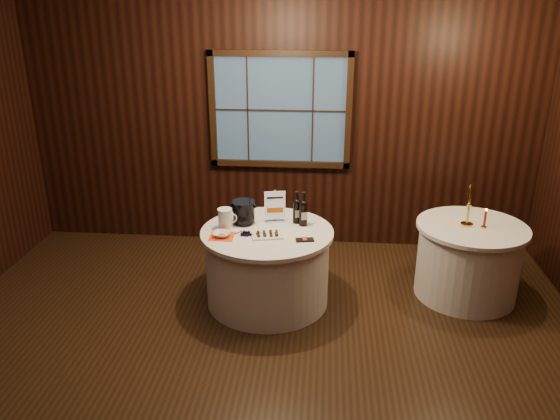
# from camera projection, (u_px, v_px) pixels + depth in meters

# --- Properties ---
(ground) EXTENTS (6.00, 6.00, 0.00)m
(ground) POSITION_uv_depth(u_px,v_px,m) (255.00, 361.00, 4.58)
(ground) COLOR black
(ground) RESTS_ON ground
(back_wall) EXTENTS (6.00, 0.10, 3.00)m
(back_wall) POSITION_uv_depth(u_px,v_px,m) (280.00, 119.00, 6.33)
(back_wall) COLOR black
(back_wall) RESTS_ON ground
(main_table) EXTENTS (1.28, 1.28, 0.77)m
(main_table) POSITION_uv_depth(u_px,v_px,m) (267.00, 266.00, 5.37)
(main_table) COLOR white
(main_table) RESTS_ON ground
(side_table) EXTENTS (1.08, 1.08, 0.77)m
(side_table) POSITION_uv_depth(u_px,v_px,m) (468.00, 260.00, 5.49)
(side_table) COLOR white
(side_table) RESTS_ON ground
(sign_stand) EXTENTS (0.20, 0.13, 0.33)m
(sign_stand) POSITION_uv_depth(u_px,v_px,m) (275.00, 211.00, 5.40)
(sign_stand) COLOR silver
(sign_stand) RESTS_ON main_table
(port_bottle_left) EXTENTS (0.08, 0.09, 0.33)m
(port_bottle_left) POSITION_uv_depth(u_px,v_px,m) (297.00, 209.00, 5.37)
(port_bottle_left) COLOR black
(port_bottle_left) RESTS_ON main_table
(port_bottle_right) EXTENTS (0.08, 0.09, 0.34)m
(port_bottle_right) POSITION_uv_depth(u_px,v_px,m) (303.00, 211.00, 5.30)
(port_bottle_right) COLOR black
(port_bottle_right) RESTS_ON main_table
(ice_bucket) EXTENTS (0.23, 0.23, 0.23)m
(ice_bucket) POSITION_uv_depth(u_px,v_px,m) (244.00, 212.00, 5.35)
(ice_bucket) COLOR black
(ice_bucket) RESTS_ON main_table
(chocolate_plate) EXTENTS (0.33, 0.25, 0.04)m
(chocolate_plate) POSITION_uv_depth(u_px,v_px,m) (267.00, 235.00, 5.10)
(chocolate_plate) COLOR white
(chocolate_plate) RESTS_ON main_table
(chocolate_box) EXTENTS (0.18, 0.11, 0.01)m
(chocolate_box) POSITION_uv_depth(u_px,v_px,m) (305.00, 240.00, 5.01)
(chocolate_box) COLOR black
(chocolate_box) RESTS_ON main_table
(grape_bunch) EXTENTS (0.19, 0.09, 0.04)m
(grape_bunch) POSITION_uv_depth(u_px,v_px,m) (246.00, 233.00, 5.12)
(grape_bunch) COLOR black
(grape_bunch) RESTS_ON main_table
(glass_pitcher) EXTENTS (0.19, 0.14, 0.20)m
(glass_pitcher) POSITION_uv_depth(u_px,v_px,m) (225.00, 219.00, 5.24)
(glass_pitcher) COLOR white
(glass_pitcher) RESTS_ON main_table
(orange_napkin) EXTENTS (0.23, 0.23, 0.00)m
(orange_napkin) POSITION_uv_depth(u_px,v_px,m) (222.00, 236.00, 5.10)
(orange_napkin) COLOR #ED3D14
(orange_napkin) RESTS_ON main_table
(cracker_bowl) EXTENTS (0.18, 0.18, 0.04)m
(cracker_bowl) POSITION_uv_depth(u_px,v_px,m) (222.00, 234.00, 5.09)
(cracker_bowl) COLOR white
(cracker_bowl) RESTS_ON orange_napkin
(brass_candlestick) EXTENTS (0.12, 0.12, 0.43)m
(brass_candlestick) POSITION_uv_depth(u_px,v_px,m) (468.00, 211.00, 5.30)
(brass_candlestick) COLOR gold
(brass_candlestick) RESTS_ON side_table
(red_candle) EXTENTS (0.05, 0.05, 0.20)m
(red_candle) POSITION_uv_depth(u_px,v_px,m) (485.00, 220.00, 5.27)
(red_candle) COLOR gold
(red_candle) RESTS_ON side_table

